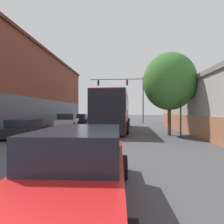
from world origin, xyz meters
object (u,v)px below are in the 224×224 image
Objects in this scene: street_lamp at (181,102)px; parked_car_left_near at (68,121)px; street_tree_near at (169,82)px; traffic_signal_gantry at (128,90)px; hatchback_foreground at (79,169)px; bus at (114,110)px; parked_car_left_mid at (26,129)px; parked_car_left_far at (81,119)px.

parked_car_left_near is at bearing 145.45° from street_lamp.
parked_car_left_near is 11.63m from street_tree_near.
parked_car_left_near is 10.96m from traffic_signal_gantry.
street_lamp is at bearing -29.80° from hatchback_foreground.
parked_car_left_near is at bearing 66.73° from bus.
bus is 2.22× the size of hatchback_foreground.
street_lamp is (4.59, 8.65, 1.73)m from hatchback_foreground.
street_lamp reaches higher than hatchback_foreground.
street_tree_near is (10.01, 1.60, 3.37)m from parked_car_left_mid.
bus is at bearing -98.17° from traffic_signal_gantry.
bus is 2.25× the size of street_lamp.
street_tree_near is (4.28, -3.24, 2.08)m from bus.
parked_car_left_near reaches higher than hatchback_foreground.
bus is 1.26× the size of traffic_signal_gantry.
street_tree_near reaches higher than street_lamp.
parked_car_left_near is 7.31m from parked_car_left_far.
parked_car_left_mid is at bearing -170.93° from street_tree_near.
hatchback_foreground is 11.13m from street_tree_near.
parked_car_left_far is at bearing -178.19° from traffic_signal_gantry.
traffic_signal_gantry is 1.79× the size of street_lamp.
bus is at bearing -1.22° from hatchback_foreground.
parked_car_left_mid is 10.69m from street_tree_near.
hatchback_foreground is 1.01× the size of street_lamp.
street_lamp is (4.73, -4.39, 0.54)m from bus.
bus is 10.60m from traffic_signal_gantry.
traffic_signal_gantry is (1.30, 23.07, 4.29)m from hatchback_foreground.
street_lamp reaches higher than bus.
parked_car_left_near is 0.96× the size of street_lamp.
street_tree_near is (2.83, -13.27, -1.02)m from traffic_signal_gantry.
traffic_signal_gantry reaches higher than parked_car_left_near.
parked_car_left_mid is 10.64m from street_lamp.
street_tree_near is at bearing 111.61° from street_lamp.
street_lamp reaches higher than parked_car_left_mid.
hatchback_foreground is 1.06× the size of parked_car_left_near.
bus is 2.14× the size of parked_car_left_far.
bus reaches higher than parked_car_left_near.
parked_car_left_far is (-5.83, 22.85, -0.04)m from hatchback_foreground.
parked_car_left_far is (-0.40, 7.30, -0.06)m from parked_car_left_near.
parked_car_left_far is (0.05, 14.65, 0.05)m from parked_car_left_mid.
street_tree_near reaches higher than parked_car_left_near.
parked_car_left_far is (-5.69, 9.81, -1.23)m from bus.
parked_car_left_mid is (-0.45, -7.35, -0.11)m from parked_car_left_near.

